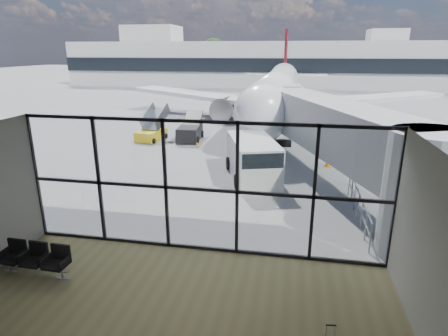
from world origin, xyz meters
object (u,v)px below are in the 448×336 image
(belt_loader, at_px, (190,131))
(seating_row, at_px, (36,257))
(airliner, at_px, (278,89))
(mobile_stairs, at_px, (152,133))
(service_van, at_px, (253,159))

(belt_loader, bearing_deg, seating_row, -94.15)
(airliner, relative_size, belt_loader, 8.36)
(seating_row, relative_size, mobile_stairs, 0.70)
(airliner, height_order, belt_loader, airliner)
(seating_row, height_order, airliner, airliner)
(service_van, distance_m, mobile_stairs, 11.38)
(mobile_stairs, bearing_deg, service_van, -31.05)
(service_van, distance_m, belt_loader, 9.91)
(belt_loader, relative_size, mobile_stairs, 1.34)
(seating_row, bearing_deg, airliner, 80.94)
(seating_row, relative_size, service_van, 0.42)
(seating_row, distance_m, mobile_stairs, 17.80)
(airliner, xyz_separation_m, belt_loader, (-5.94, -11.52, -2.16))
(seating_row, height_order, belt_loader, belt_loader)
(airliner, height_order, mobile_stairs, airliner)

